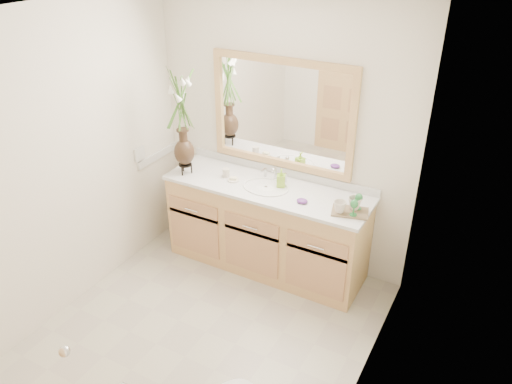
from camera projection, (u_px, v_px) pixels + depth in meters
The scene contains 22 objects.
floor at pixel (206, 332), 3.93m from camera, with size 2.60×2.60×0.00m, color #B8AF9D.
ceiling at pixel (186, 13), 2.78m from camera, with size 2.40×2.60×0.02m, color white.
wall_back at pixel (282, 136), 4.36m from camera, with size 2.40×0.02×2.40m, color white.
wall_front at pixel (41, 319), 2.36m from camera, with size 2.40×0.02×2.40m, color white.
wall_left at pixel (70, 163), 3.87m from camera, with size 0.02×2.60×2.40m, color white.
wall_right at pixel (371, 250), 2.85m from camera, with size 0.02×2.60×2.40m, color white.
vanity at pixel (266, 228), 4.52m from camera, with size 1.80×0.55×0.80m.
counter at pixel (267, 188), 4.33m from camera, with size 1.84×0.57×0.03m, color silver.
sink at pixel (266, 193), 4.33m from camera, with size 0.38×0.34×0.23m.
mirror at pixel (282, 114), 4.25m from camera, with size 1.32×0.04×0.97m.
switch_plate at pixel (139, 154), 4.55m from camera, with size 0.02×0.12×0.12m, color white.
door at pixel (11, 326), 2.59m from camera, with size 0.80×0.03×2.00m, color tan.
flower_vase at pixel (181, 110), 4.26m from camera, with size 0.21×0.21×0.88m.
tumbler at pixel (226, 173), 4.46m from camera, with size 0.06×0.06×0.08m, color beige.
soap_dish at pixel (233, 180), 4.41m from camera, with size 0.10×0.10×0.03m.
soap_bottle at pixel (281, 179), 4.29m from camera, with size 0.07×0.07×0.14m, color #8EC42E.
purple_dish at pixel (302, 201), 4.06m from camera, with size 0.09×0.08×0.03m, color #5B287A.
tray at pixel (350, 212), 3.93m from camera, with size 0.28×0.19×0.01m, color brown.
mug_left at pixel (340, 206), 3.89m from camera, with size 0.10×0.09×0.10m, color beige.
mug_right at pixel (355, 203), 3.93m from camera, with size 0.11×0.10×0.11m, color beige.
goblet_front at pixel (354, 205), 3.83m from camera, with size 0.06×0.06×0.14m.
goblet_back at pixel (359, 199), 3.91m from camera, with size 0.06×0.06×0.14m.
Camera 1 is at (1.75, -2.37, 2.86)m, focal length 35.00 mm.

